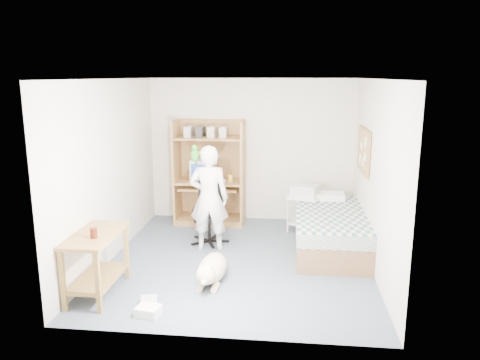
{
  "coord_description": "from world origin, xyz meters",
  "views": [
    {
      "loc": [
        0.68,
        -6.14,
        2.55
      ],
      "look_at": [
        -0.04,
        0.49,
        1.05
      ],
      "focal_mm": 35.0,
      "sensor_mm": 36.0,
      "label": 1
    }
  ],
  "objects_px": {
    "bed": "(330,230)",
    "side_desk": "(96,255)",
    "person": "(209,198)",
    "printer_cart": "(305,208)",
    "computer_hutch": "(210,176)",
    "dog": "(212,269)",
    "office_chair": "(209,221)"
  },
  "relations": [
    {
      "from": "bed",
      "to": "side_desk",
      "type": "xyz_separation_m",
      "value": [
        -2.85,
        -1.82,
        0.21
      ]
    },
    {
      "from": "person",
      "to": "printer_cart",
      "type": "height_order",
      "value": "person"
    },
    {
      "from": "computer_hutch",
      "to": "dog",
      "type": "xyz_separation_m",
      "value": [
        0.44,
        -2.47,
        -0.65
      ]
    },
    {
      "from": "dog",
      "to": "computer_hutch",
      "type": "bearing_deg",
      "value": 102.37
    },
    {
      "from": "person",
      "to": "side_desk",
      "type": "bearing_deg",
      "value": 53.59
    },
    {
      "from": "bed",
      "to": "dog",
      "type": "relative_size",
      "value": 1.93
    },
    {
      "from": "bed",
      "to": "printer_cart",
      "type": "height_order",
      "value": "bed"
    },
    {
      "from": "person",
      "to": "dog",
      "type": "height_order",
      "value": "person"
    },
    {
      "from": "bed",
      "to": "side_desk",
      "type": "bearing_deg",
      "value": -147.5
    },
    {
      "from": "bed",
      "to": "side_desk",
      "type": "relative_size",
      "value": 2.02
    },
    {
      "from": "dog",
      "to": "person",
      "type": "bearing_deg",
      "value": 103.52
    },
    {
      "from": "side_desk",
      "to": "person",
      "type": "height_order",
      "value": "person"
    },
    {
      "from": "office_chair",
      "to": "dog",
      "type": "relative_size",
      "value": 0.9
    },
    {
      "from": "bed",
      "to": "person",
      "type": "xyz_separation_m",
      "value": [
        -1.79,
        -0.22,
        0.5
      ]
    },
    {
      "from": "person",
      "to": "dog",
      "type": "xyz_separation_m",
      "value": [
        0.22,
        -1.13,
        -0.61
      ]
    },
    {
      "from": "side_desk",
      "to": "office_chair",
      "type": "bearing_deg",
      "value": 61.99
    },
    {
      "from": "bed",
      "to": "person",
      "type": "height_order",
      "value": "person"
    },
    {
      "from": "side_desk",
      "to": "bed",
      "type": "bearing_deg",
      "value": 32.5
    },
    {
      "from": "bed",
      "to": "dog",
      "type": "height_order",
      "value": "bed"
    },
    {
      "from": "side_desk",
      "to": "office_chair",
      "type": "xyz_separation_m",
      "value": [
        1.01,
        1.9,
        -0.16
      ]
    },
    {
      "from": "office_chair",
      "to": "person",
      "type": "bearing_deg",
      "value": -82.91
    },
    {
      "from": "bed",
      "to": "printer_cart",
      "type": "bearing_deg",
      "value": 115.85
    },
    {
      "from": "side_desk",
      "to": "dog",
      "type": "xyz_separation_m",
      "value": [
        1.29,
        0.47,
        -0.32
      ]
    },
    {
      "from": "computer_hutch",
      "to": "dog",
      "type": "bearing_deg",
      "value": -79.92
    },
    {
      "from": "computer_hutch",
      "to": "printer_cart",
      "type": "xyz_separation_m",
      "value": [
        1.64,
        -0.38,
        -0.41
      ]
    },
    {
      "from": "dog",
      "to": "bed",
      "type": "bearing_deg",
      "value": 43.03
    },
    {
      "from": "side_desk",
      "to": "office_chair",
      "type": "distance_m",
      "value": 2.16
    },
    {
      "from": "computer_hutch",
      "to": "bed",
      "type": "bearing_deg",
      "value": -29.29
    },
    {
      "from": "dog",
      "to": "printer_cart",
      "type": "relative_size",
      "value": 1.67
    },
    {
      "from": "office_chair",
      "to": "bed",
      "type": "bearing_deg",
      "value": -5.47
    },
    {
      "from": "person",
      "to": "printer_cart",
      "type": "distance_m",
      "value": 1.76
    },
    {
      "from": "dog",
      "to": "office_chair",
      "type": "bearing_deg",
      "value": 103.24
    }
  ]
}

